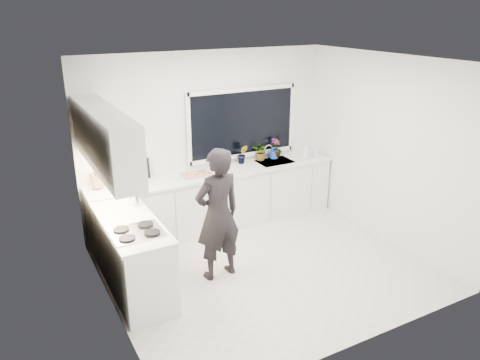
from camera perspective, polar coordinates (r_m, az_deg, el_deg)
floor at (r=6.39m, az=3.07°, el=-10.67°), size 4.00×3.50×0.02m
wall_back at (r=7.29m, az=-3.98°, el=4.95°), size 4.00×0.02×2.70m
wall_left at (r=5.11m, az=-16.28°, el=-2.68°), size 0.02×3.50×2.70m
wall_right at (r=7.03m, az=17.43°, el=3.47°), size 0.02×3.50×2.70m
ceiling at (r=5.51m, az=3.61°, el=14.39°), size 4.00×3.50×0.02m
window at (r=7.47m, az=0.31°, el=6.96°), size 1.80×0.02×1.00m
base_cabinets_back at (r=7.32m, az=-2.79°, el=-2.50°), size 3.92×0.58×0.88m
base_cabinets_left at (r=5.87m, az=-12.94°, el=-9.11°), size 0.58×1.60×0.88m
countertop_back at (r=7.15m, az=-2.81°, el=0.88°), size 3.94×0.62×0.04m
countertop_left at (r=5.67m, az=-13.30°, el=-5.05°), size 0.62×1.60×0.04m
upper_cabinets at (r=5.64m, az=-16.22°, el=4.87°), size 0.34×2.10×0.70m
sink at (r=7.65m, az=4.25°, el=1.93°), size 0.58×0.42×0.14m
faucet at (r=7.77m, az=3.49°, el=3.46°), size 0.03×0.03×0.22m
stovetop at (r=5.34m, az=-12.50°, el=-6.19°), size 0.56×0.48×0.03m
person at (r=5.82m, az=-2.73°, el=-4.22°), size 0.67×0.48×1.72m
pizza_tray at (r=6.99m, az=-5.27°, el=0.65°), size 0.47×0.37×0.03m
pizza at (r=6.98m, az=-5.27°, el=0.78°), size 0.43×0.32×0.01m
watering_can at (r=7.79m, az=4.18°, el=3.15°), size 0.18×0.18×0.13m
paper_towel_roll at (r=6.76m, az=-13.84°, el=0.47°), size 0.14×0.14×0.26m
knife_block at (r=6.72m, az=-17.07°, el=-0.13°), size 0.15×0.14×0.22m
utensil_crock at (r=6.07m, az=-12.83°, el=-2.23°), size 0.14×0.14×0.16m
picture_frame_large at (r=6.91m, az=-13.29°, el=1.04°), size 0.22×0.08×0.28m
picture_frame_small at (r=6.95m, az=-11.97°, el=1.34°), size 0.25×0.04×0.30m
herb_plants at (r=7.61m, az=2.17°, el=3.45°), size 1.22×0.34×0.33m
soap_bottles at (r=7.78m, az=8.29°, el=3.44°), size 0.31×0.11×0.28m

